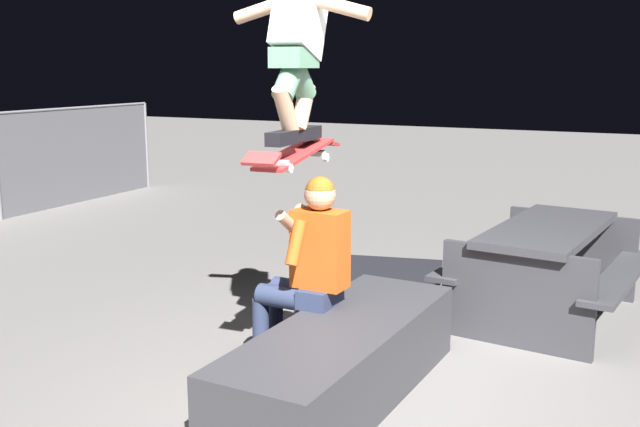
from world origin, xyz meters
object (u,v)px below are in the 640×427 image
at_px(skateboard, 295,154).
at_px(skater_airborne, 298,38).
at_px(kicker_ramp, 386,298).
at_px(person_sitting_on_ledge, 306,265).
at_px(picnic_table_back, 547,256).
at_px(ledge_box_main, 342,361).

bearing_deg(skateboard, skater_airborne, 3.72).
distance_m(skateboard, kicker_ramp, 2.14).
relative_size(skateboard, skater_airborne, 0.92).
height_order(skateboard, kicker_ramp, skateboard).
bearing_deg(skater_airborne, skateboard, -176.28).
bearing_deg(skater_airborne, kicker_ramp, 0.09).
xyz_separation_m(person_sitting_on_ledge, skateboard, (-0.14, -0.00, 0.73)).
xyz_separation_m(skater_airborne, picnic_table_back, (1.88, -1.24, -1.64)).
distance_m(kicker_ramp, picnic_table_back, 1.35).
xyz_separation_m(ledge_box_main, kicker_ramp, (1.76, 0.39, -0.17)).
distance_m(skateboard, picnic_table_back, 2.49).
relative_size(kicker_ramp, picnic_table_back, 0.63).
bearing_deg(kicker_ramp, skateboard, -179.79).
bearing_deg(ledge_box_main, skateboard, 70.77).
bearing_deg(person_sitting_on_ledge, kicker_ramp, 0.10).
height_order(skateboard, skater_airborne, skater_airborne).
distance_m(person_sitting_on_ledge, picnic_table_back, 2.19).
distance_m(person_sitting_on_ledge, skateboard, 0.75).
relative_size(skateboard, picnic_table_back, 0.56).
distance_m(ledge_box_main, kicker_ramp, 1.81).
bearing_deg(ledge_box_main, skater_airborne, 63.76).
bearing_deg(picnic_table_back, skater_airborne, 146.65).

